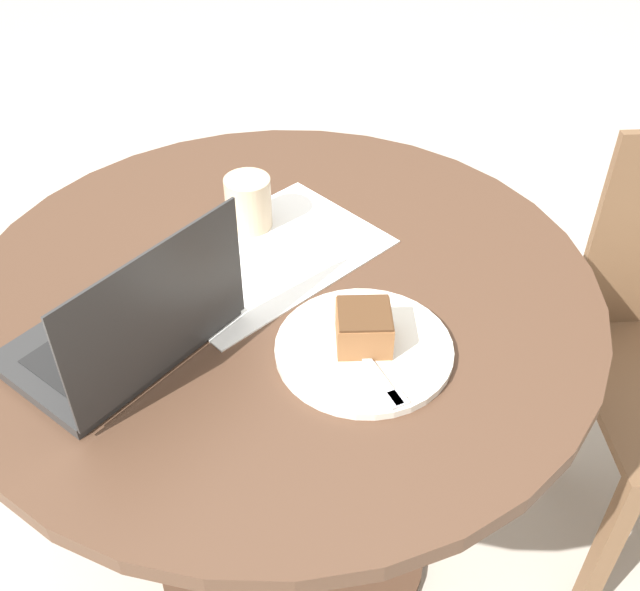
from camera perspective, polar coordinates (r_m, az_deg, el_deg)
name	(u,v)px	position (r m, az deg, el deg)	size (l,w,h in m)	color
ground_plane	(292,543)	(1.78, -2.13, -18.33)	(12.00, 12.00, 0.00)	#B7AD9E
dining_table	(285,373)	(1.33, -2.71, -5.90)	(1.02, 1.02, 0.76)	#4C3323
paper_document	(265,256)	(1.25, -4.22, 3.04)	(0.44, 0.36, 0.00)	white
plate	(364,349)	(1.07, 3.36, -4.08)	(0.26, 0.26, 0.01)	silver
cake_slice	(364,327)	(1.06, 3.36, -2.43)	(0.11, 0.11, 0.06)	brown
fork	(376,373)	(1.03, 4.31, -5.88)	(0.11, 0.15, 0.00)	silver
coffee_glass	(248,203)	(1.29, -5.48, 7.01)	(0.08, 0.08, 0.10)	#C6AD89
laptop	(128,330)	(1.09, -14.45, -2.55)	(0.33, 0.26, 0.21)	#2D2D2D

